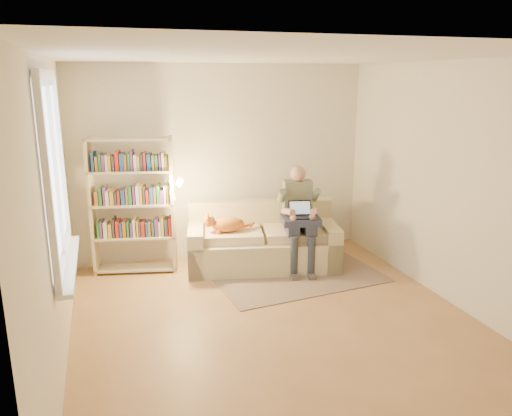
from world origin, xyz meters
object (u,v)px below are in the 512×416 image
object	(u,v)px
laptop	(297,213)
bookshelf	(133,199)
cat	(227,224)
sofa	(262,244)
person	(299,212)

from	to	relation	value
laptop	bookshelf	xyz separation A→B (m)	(-1.95, 0.62, 0.18)
cat	laptop	distance (m)	0.89
sofa	cat	distance (m)	0.58
laptop	cat	bearing A→B (deg)	171.31
sofa	person	xyz separation A→B (m)	(0.41, -0.24, 0.46)
sofa	bookshelf	bearing A→B (deg)	-178.01
bookshelf	person	bearing A→B (deg)	-2.52
person	laptop	xyz separation A→B (m)	(-0.07, -0.10, 0.02)
sofa	cat	size ratio (longest dim) A/B	3.18
person	laptop	distance (m)	0.12
sofa	bookshelf	xyz separation A→B (m)	(-1.61, 0.28, 0.66)
laptop	bookshelf	bearing A→B (deg)	174.41
sofa	cat	bearing A→B (deg)	-165.22
cat	bookshelf	distance (m)	1.21
person	cat	world-z (taller)	person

